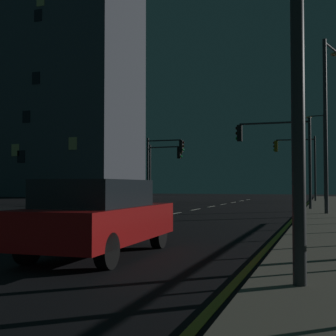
% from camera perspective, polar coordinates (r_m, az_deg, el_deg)
% --- Properties ---
extents(ground_plane, '(112.00, 112.00, 0.00)m').
position_cam_1_polar(ground_plane, '(20.38, -2.23, -6.25)').
color(ground_plane, black).
rests_on(ground_plane, ground).
extents(sidewalk_right, '(2.36, 77.00, 0.14)m').
position_cam_1_polar(sidewalk_right, '(19.02, 19.36, -6.21)').
color(sidewalk_right, gray).
rests_on(sidewalk_right, ground).
extents(lane_markings_center, '(0.14, 50.00, 0.01)m').
position_cam_1_polar(lane_markings_center, '(23.67, 0.83, -5.67)').
color(lane_markings_center, silver).
rests_on(lane_markings_center, ground).
extents(lane_edge_line, '(0.14, 53.00, 0.01)m').
position_cam_1_polar(lane_edge_line, '(24.05, 15.82, -5.53)').
color(lane_edge_line, gold).
rests_on(lane_edge_line, ground).
extents(car, '(1.93, 4.44, 1.57)m').
position_cam_1_polar(car, '(9.65, -8.53, -5.91)').
color(car, '#B71414').
rests_on(car, ground).
extents(car_oncoming, '(1.87, 4.42, 1.57)m').
position_cam_1_polar(car_oncoming, '(24.83, -8.95, -3.59)').
color(car_oncoming, '#14592D').
rests_on(car_oncoming, ground).
extents(traffic_light_far_center, '(3.50, 0.49, 5.44)m').
position_cam_1_polar(traffic_light_far_center, '(40.43, 15.71, 1.46)').
color(traffic_light_far_center, '#2D3033').
rests_on(traffic_light_far_center, sidewalk_right).
extents(traffic_light_far_left, '(3.30, 0.34, 5.46)m').
position_cam_1_polar(traffic_light_far_left, '(38.45, -0.62, 1.36)').
color(traffic_light_far_left, '#2D3033').
rests_on(traffic_light_far_left, ground).
extents(traffic_light_far_right, '(4.26, 0.35, 5.15)m').
position_cam_1_polar(traffic_light_far_right, '(27.04, 13.24, 2.86)').
color(traffic_light_far_right, '#2D3033').
rests_on(traffic_light_far_right, sidewalk_right).
extents(traffic_light_near_left, '(3.04, 0.46, 4.95)m').
position_cam_1_polar(traffic_light_near_left, '(38.96, -0.51, 0.78)').
color(traffic_light_near_left, '#2D3033').
rests_on(traffic_light_near_left, ground).
extents(street_lamp_mid_block, '(0.94, 2.13, 8.22)m').
position_cam_1_polar(street_lamp_mid_block, '(23.27, 19.19, 6.83)').
color(street_lamp_mid_block, '#38383D').
rests_on(street_lamp_mid_block, sidewalk_right).
extents(street_lamp_median, '(1.75, 0.37, 8.15)m').
position_cam_1_polar(street_lamp_median, '(46.34, 18.56, 2.28)').
color(street_lamp_median, '#38383D').
rests_on(street_lamp_median, sidewalk_right).
extents(building_distant, '(20.95, 13.10, 30.41)m').
position_cam_1_polar(building_distant, '(65.80, -13.58, 9.97)').
color(building_distant, '#4C515B').
rests_on(building_distant, ground).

